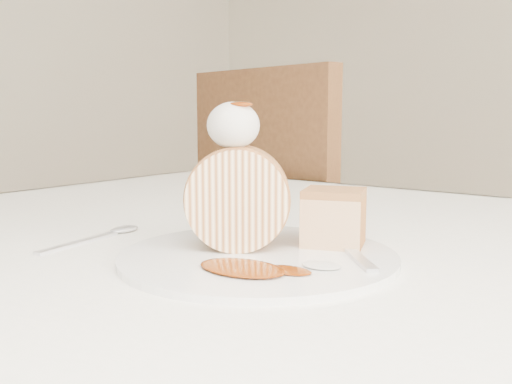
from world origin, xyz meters
The scene contains 10 objects.
table centered at (0.00, 0.20, 0.66)m, with size 1.40×0.90×0.75m.
chair_far centered at (-0.51, 0.85, 0.57)m, with size 0.56×0.56×1.00m.
plate centered at (-0.05, 0.06, 0.75)m, with size 0.27×0.27×0.01m, color white.
roulade_slice centered at (-0.08, 0.06, 0.81)m, with size 0.10×0.10×0.06m, color #FFE1B1.
cake_chunk centered at (0.00, 0.13, 0.78)m, with size 0.06×0.06×0.05m, color #A56D3E.
whipped_cream centered at (-0.08, 0.06, 0.88)m, with size 0.05×0.05×0.05m, color silver.
caramel_drizzle centered at (-0.07, 0.06, 0.91)m, with size 0.03×0.02×0.01m, color #6D2704.
caramel_pool centered at (-0.02, 0.00, 0.76)m, with size 0.09×0.06×0.00m, color #6D2704, non-canonical shape.
fork centered at (0.04, 0.10, 0.76)m, with size 0.02×0.16×0.00m, color silver.
spoon centered at (-0.24, -0.01, 0.75)m, with size 0.02×0.14×0.00m, color silver.
Camera 1 is at (0.28, -0.38, 0.90)m, focal length 40.00 mm.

